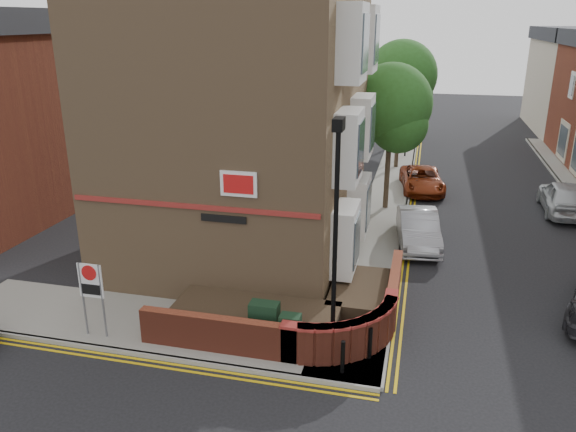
{
  "coord_description": "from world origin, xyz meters",
  "views": [
    {
      "loc": [
        3.56,
        -11.66,
        8.57
      ],
      "look_at": [
        -0.3,
        4.0,
        2.9
      ],
      "focal_mm": 35.0,
      "sensor_mm": 36.0,
      "label": 1
    }
  ],
  "objects_px": {
    "utility_cabinet_large": "(264,323)",
    "silver_car_near": "(418,229)",
    "zone_sign": "(91,287)",
    "lamppost": "(335,241)"
  },
  "relations": [
    {
      "from": "lamppost",
      "to": "zone_sign",
      "type": "height_order",
      "value": "lamppost"
    },
    {
      "from": "lamppost",
      "to": "silver_car_near",
      "type": "bearing_deg",
      "value": 76.96
    },
    {
      "from": "lamppost",
      "to": "utility_cabinet_large",
      "type": "distance_m",
      "value": 3.24
    },
    {
      "from": "lamppost",
      "to": "silver_car_near",
      "type": "height_order",
      "value": "lamppost"
    },
    {
      "from": "silver_car_near",
      "to": "zone_sign",
      "type": "bearing_deg",
      "value": -139.64
    },
    {
      "from": "lamppost",
      "to": "silver_car_near",
      "type": "distance_m",
      "value": 9.25
    },
    {
      "from": "utility_cabinet_large",
      "to": "silver_car_near",
      "type": "xyz_separation_m",
      "value": [
        3.9,
        8.54,
        -0.02
      ]
    },
    {
      "from": "utility_cabinet_large",
      "to": "zone_sign",
      "type": "xyz_separation_m",
      "value": [
        -4.7,
        -0.8,
        0.92
      ]
    },
    {
      "from": "zone_sign",
      "to": "silver_car_near",
      "type": "relative_size",
      "value": 0.52
    },
    {
      "from": "lamppost",
      "to": "silver_car_near",
      "type": "xyz_separation_m",
      "value": [
        2.0,
        8.64,
        -2.65
      ]
    }
  ]
}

